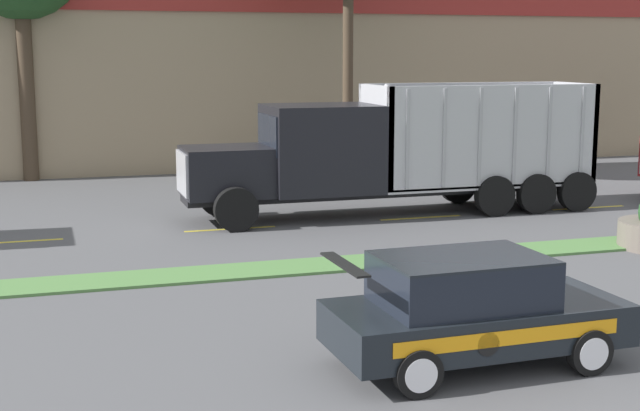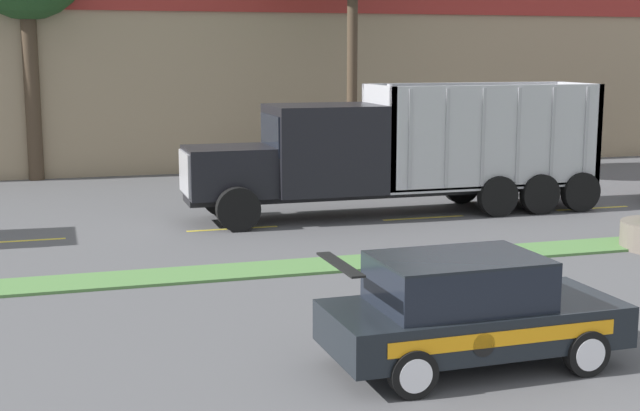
# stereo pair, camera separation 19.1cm
# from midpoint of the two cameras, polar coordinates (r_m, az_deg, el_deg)

# --- Properties ---
(grass_verge) EXTENTS (120.00, 1.31, 0.06)m
(grass_verge) POSITION_cam_midpoint_polar(r_m,az_deg,el_deg) (19.37, 1.48, -3.73)
(grass_verge) COLOR #517F42
(grass_verge) RESTS_ON ground_plane
(centre_line_3) EXTENTS (2.40, 0.14, 0.01)m
(centre_line_3) POSITION_cam_midpoint_polar(r_m,az_deg,el_deg) (22.96, -19.34, -2.21)
(centre_line_3) COLOR yellow
(centre_line_3) RESTS_ON ground_plane
(centre_line_4) EXTENTS (2.40, 0.14, 0.01)m
(centre_line_4) POSITION_cam_midpoint_polar(r_m,az_deg,el_deg) (23.36, -6.00, -1.50)
(centre_line_4) COLOR yellow
(centre_line_4) RESTS_ON ground_plane
(centre_line_5) EXTENTS (2.40, 0.14, 0.01)m
(centre_line_5) POSITION_cam_midpoint_polar(r_m,az_deg,el_deg) (24.96, 6.24, -0.78)
(centre_line_5) COLOR yellow
(centre_line_5) RESTS_ON ground_plane
(centre_line_6) EXTENTS (2.40, 0.14, 0.01)m
(centre_line_6) POSITION_cam_midpoint_polar(r_m,az_deg,el_deg) (27.54, 16.60, -0.13)
(centre_line_6) COLOR yellow
(centre_line_6) RESTS_ON ground_plane
(dump_truck_lead) EXTENTS (11.88, 2.65, 3.71)m
(dump_truck_lead) POSITION_cam_midpoint_polar(r_m,az_deg,el_deg) (24.96, 2.63, 3.14)
(dump_truck_lead) COLOR black
(dump_truck_lead) RESTS_ON ground_plane
(rally_car) EXTENTS (4.38, 2.08, 1.70)m
(rally_car) POSITION_cam_midpoint_polar(r_m,az_deg,el_deg) (13.25, 9.24, -6.56)
(rally_car) COLOR black
(rally_car) RESTS_ON ground_plane
(store_building_backdrop) EXTENTS (35.95, 12.10, 6.89)m
(store_building_backdrop) POSITION_cam_midpoint_polar(r_m,az_deg,el_deg) (40.75, -3.67, 8.22)
(store_building_backdrop) COLOR #9E896B
(store_building_backdrop) RESTS_ON ground_plane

